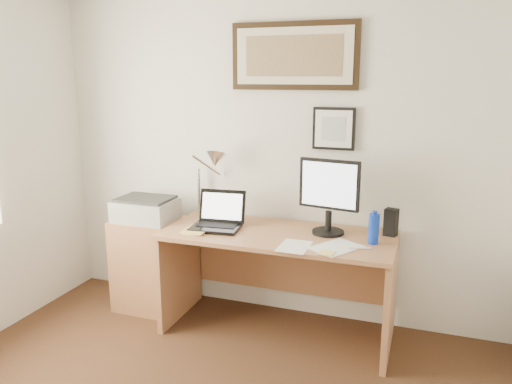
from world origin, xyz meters
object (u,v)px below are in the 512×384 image
at_px(laptop, 218,220).
at_px(water_bottle, 374,229).
at_px(book, 187,228).
at_px(lcd_monitor, 329,193).
at_px(printer, 146,209).
at_px(side_cabinet, 150,264).
at_px(desk, 281,261).

bearing_deg(laptop, water_bottle, 0.94).
bearing_deg(book, lcd_monitor, 13.60).
height_order(book, printer, printer).
distance_m(side_cabinet, water_bottle, 1.79).
height_order(book, lcd_monitor, lcd_monitor).
distance_m(side_cabinet, book, 0.62).
bearing_deg(printer, book, -20.89).
bearing_deg(lcd_monitor, side_cabinet, -178.06).
distance_m(water_bottle, book, 1.29).
height_order(side_cabinet, desk, desk).
height_order(book, desk, book).
bearing_deg(desk, water_bottle, -8.06).
bearing_deg(lcd_monitor, printer, -177.32).
relative_size(water_bottle, lcd_monitor, 0.38).
height_order(desk, laptop, laptop).
distance_m(side_cabinet, desk, 1.08).
distance_m(lcd_monitor, printer, 1.42).
bearing_deg(water_bottle, printer, 178.72).
bearing_deg(laptop, book, -149.67).
xyz_separation_m(side_cabinet, laptop, (0.63, -0.07, 0.44)).
relative_size(book, printer, 0.52).
relative_size(side_cabinet, book, 3.17).
bearing_deg(side_cabinet, lcd_monitor, 1.94).
bearing_deg(side_cabinet, desk, 1.89).
distance_m(desk, printer, 1.11).
relative_size(water_bottle, desk, 0.12).
relative_size(side_cabinet, desk, 0.46).
xyz_separation_m(laptop, lcd_monitor, (0.77, 0.12, 0.23)).
xyz_separation_m(book, laptop, (0.19, 0.11, 0.05)).
bearing_deg(lcd_monitor, desk, -177.90).
bearing_deg(desk, printer, -177.14).
relative_size(desk, lcd_monitor, 3.08).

